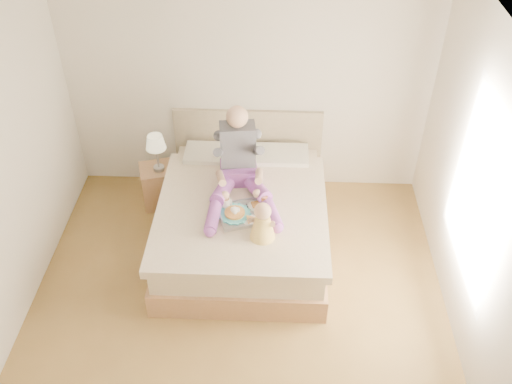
{
  "coord_description": "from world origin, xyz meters",
  "views": [
    {
      "loc": [
        0.32,
        -3.41,
        4.33
      ],
      "look_at": [
        0.14,
        0.91,
        0.78
      ],
      "focal_mm": 40.0,
      "sensor_mm": 36.0,
      "label": 1
    }
  ],
  "objects_px": {
    "bed": "(243,215)",
    "nightstand": "(160,185)",
    "baby": "(263,223)",
    "adult": "(239,167)",
    "tray": "(245,211)"
  },
  "relations": [
    {
      "from": "baby",
      "to": "nightstand",
      "type": "bearing_deg",
      "value": 149.96
    },
    {
      "from": "bed",
      "to": "tray",
      "type": "xyz_separation_m",
      "value": [
        0.04,
        -0.31,
        0.33
      ]
    },
    {
      "from": "bed",
      "to": "nightstand",
      "type": "relative_size",
      "value": 4.49
    },
    {
      "from": "baby",
      "to": "bed",
      "type": "bearing_deg",
      "value": 123.94
    },
    {
      "from": "nightstand",
      "to": "adult",
      "type": "relative_size",
      "value": 0.44
    },
    {
      "from": "bed",
      "to": "nightstand",
      "type": "distance_m",
      "value": 1.15
    },
    {
      "from": "bed",
      "to": "tray",
      "type": "relative_size",
      "value": 3.6
    },
    {
      "from": "adult",
      "to": "tray",
      "type": "height_order",
      "value": "adult"
    },
    {
      "from": "nightstand",
      "to": "baby",
      "type": "bearing_deg",
      "value": -60.39
    },
    {
      "from": "nightstand",
      "to": "tray",
      "type": "height_order",
      "value": "tray"
    },
    {
      "from": "bed",
      "to": "nightstand",
      "type": "xyz_separation_m",
      "value": [
        -1.0,
        0.57,
        -0.07
      ]
    },
    {
      "from": "nightstand",
      "to": "adult",
      "type": "xyz_separation_m",
      "value": [
        0.96,
        -0.46,
        0.63
      ]
    },
    {
      "from": "nightstand",
      "to": "tray",
      "type": "bearing_deg",
      "value": -56.4
    },
    {
      "from": "bed",
      "to": "baby",
      "type": "relative_size",
      "value": 5.46
    },
    {
      "from": "adult",
      "to": "baby",
      "type": "bearing_deg",
      "value": -76.88
    }
  ]
}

